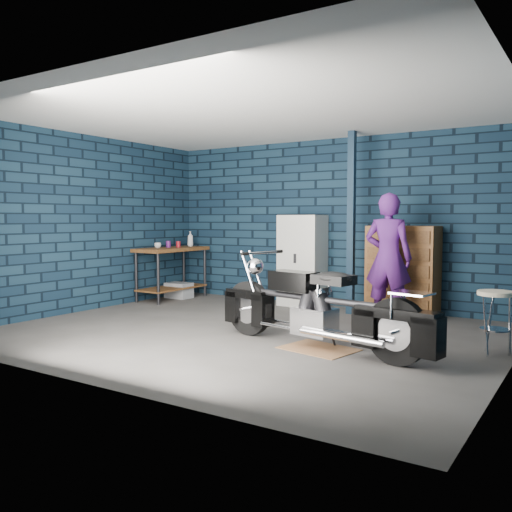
{
  "coord_description": "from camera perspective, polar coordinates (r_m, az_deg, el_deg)",
  "views": [
    {
      "loc": [
        3.68,
        -5.56,
        1.42
      ],
      "look_at": [
        -0.07,
        0.3,
        0.94
      ],
      "focal_mm": 38.0,
      "sensor_mm": 36.0,
      "label": 1
    }
  ],
  "objects": [
    {
      "name": "ground",
      "position": [
        6.82,
        -0.89,
        -8.05
      ],
      "size": [
        6.0,
        6.0,
        0.0
      ],
      "primitive_type": "plane",
      "color": "#4E4B49",
      "rests_on": "ground"
    },
    {
      "name": "room_walls",
      "position": [
        7.16,
        1.57,
        7.83
      ],
      "size": [
        6.02,
        5.01,
        2.71
      ],
      "color": "black",
      "rests_on": "ground"
    },
    {
      "name": "support_post",
      "position": [
        8.14,
        9.99,
        3.41
      ],
      "size": [
        0.1,
        0.1,
        2.7
      ],
      "primitive_type": "cube",
      "color": "#112335",
      "rests_on": "ground"
    },
    {
      "name": "workbench",
      "position": [
        9.65,
        -8.84,
        -1.81
      ],
      "size": [
        0.6,
        1.4,
        0.91
      ],
      "primitive_type": "cube",
      "color": "brown",
      "rests_on": "ground"
    },
    {
      "name": "drip_mat",
      "position": [
        6.02,
        6.61,
        -9.68
      ],
      "size": [
        0.86,
        0.71,
        0.01
      ],
      "primitive_type": "cube",
      "rotation": [
        0.0,
        0.0,
        -0.19
      ],
      "color": "brown",
      "rests_on": "ground"
    },
    {
      "name": "motorcycle",
      "position": [
        5.92,
        6.66,
        -4.83
      ],
      "size": [
        2.43,
        1.08,
        1.04
      ],
      "primitive_type": null,
      "rotation": [
        0.0,
        0.0,
        -0.19
      ],
      "color": "black",
      "rests_on": "ground"
    },
    {
      "name": "person",
      "position": [
        7.63,
        13.74,
        -0.17
      ],
      "size": [
        0.67,
        0.46,
        1.77
      ],
      "primitive_type": "imported",
      "rotation": [
        0.0,
        0.0,
        3.19
      ],
      "color": "#571F76",
      "rests_on": "ground"
    },
    {
      "name": "storage_bin",
      "position": [
        9.8,
        -8.12,
        -3.6
      ],
      "size": [
        0.44,
        0.31,
        0.27
      ],
      "primitive_type": "cube",
      "color": "gray",
      "rests_on": "ground"
    },
    {
      "name": "locker",
      "position": [
        8.83,
        4.87,
        -0.48
      ],
      "size": [
        0.69,
        0.49,
        1.48
      ],
      "primitive_type": "cube",
      "color": "silver",
      "rests_on": "ground"
    },
    {
      "name": "tool_chest",
      "position": [
        8.2,
        15.19,
        -1.52
      ],
      "size": [
        0.98,
        0.55,
        1.31
      ],
      "primitive_type": "cube",
      "color": "brown",
      "rests_on": "ground"
    },
    {
      "name": "shop_stool",
      "position": [
        6.2,
        23.85,
        -6.47
      ],
      "size": [
        0.37,
        0.37,
        0.67
      ],
      "primitive_type": null,
      "rotation": [
        0.0,
        0.0,
        -0.0
      ],
      "color": "beige",
      "rests_on": "ground"
    },
    {
      "name": "cup_a",
      "position": [
        9.51,
        -10.3,
        1.11
      ],
      "size": [
        0.12,
        0.12,
        0.09
      ],
      "primitive_type": "imported",
      "rotation": [
        0.0,
        0.0,
        0.07
      ],
      "color": "beige",
      "rests_on": "workbench"
    },
    {
      "name": "mug_purple",
      "position": [
        9.67,
        -9.21,
        1.24
      ],
      "size": [
        0.1,
        0.1,
        0.11
      ],
      "primitive_type": "cylinder",
      "rotation": [
        0.0,
        0.0,
        -0.2
      ],
      "color": "#541966",
      "rests_on": "workbench"
    },
    {
      "name": "mug_red",
      "position": [
        9.64,
        -8.18,
        1.22
      ],
      "size": [
        0.08,
        0.08,
        0.11
      ],
      "primitive_type": "cylinder",
      "rotation": [
        0.0,
        0.0,
        -0.05
      ],
      "color": "maroon",
      "rests_on": "workbench"
    },
    {
      "name": "bottle",
      "position": [
        10.03,
        -6.93,
        1.82
      ],
      "size": [
        0.13,
        0.13,
        0.28
      ],
      "primitive_type": "imported",
      "rotation": [
        0.0,
        0.0,
        0.24
      ],
      "color": "gray",
      "rests_on": "workbench"
    }
  ]
}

